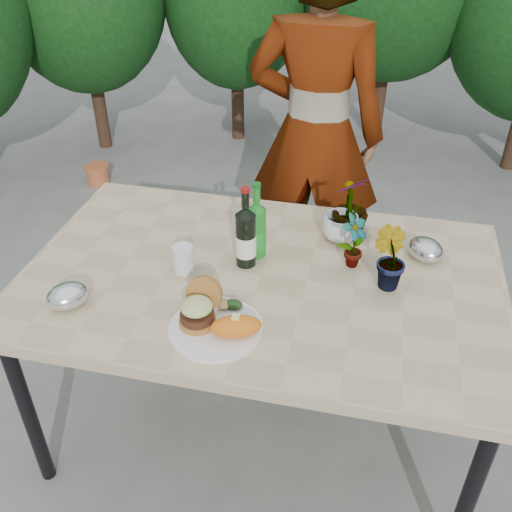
% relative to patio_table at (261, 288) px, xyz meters
% --- Properties ---
extents(ground, '(80.00, 80.00, 0.00)m').
position_rel_patio_table_xyz_m(ground, '(0.00, 0.00, -0.69)').
color(ground, '#60605B').
rests_on(ground, ground).
extents(patio_table, '(1.60, 1.00, 0.75)m').
position_rel_patio_table_xyz_m(patio_table, '(0.00, 0.00, 0.00)').
color(patio_table, tan).
rests_on(patio_table, ground).
extents(shrub_hedge, '(6.77, 5.16, 2.13)m').
position_rel_patio_table_xyz_m(shrub_hedge, '(0.12, 1.69, 0.43)').
color(shrub_hedge, '#382316').
rests_on(shrub_hedge, ground).
extents(dinner_plate, '(0.28, 0.28, 0.01)m').
position_rel_patio_table_xyz_m(dinner_plate, '(-0.07, -0.30, 0.06)').
color(dinner_plate, white).
rests_on(dinner_plate, patio_table).
extents(burger_stack, '(0.11, 0.16, 0.11)m').
position_rel_patio_table_xyz_m(burger_stack, '(-0.13, -0.28, 0.12)').
color(burger_stack, '#B7722D').
rests_on(burger_stack, dinner_plate).
extents(sweet_potato, '(0.17, 0.12, 0.06)m').
position_rel_patio_table_xyz_m(sweet_potato, '(-0.00, -0.32, 0.10)').
color(sweet_potato, orange).
rests_on(sweet_potato, dinner_plate).
extents(grilled_veg, '(0.08, 0.05, 0.03)m').
position_rel_patio_table_xyz_m(grilled_veg, '(-0.06, -0.21, 0.09)').
color(grilled_veg, olive).
rests_on(grilled_veg, dinner_plate).
extents(wine_bottle, '(0.07, 0.07, 0.29)m').
position_rel_patio_table_xyz_m(wine_bottle, '(-0.06, 0.05, 0.17)').
color(wine_bottle, black).
rests_on(wine_bottle, patio_table).
extents(sparkling_water, '(0.07, 0.07, 0.28)m').
position_rel_patio_table_xyz_m(sparkling_water, '(-0.04, 0.11, 0.16)').
color(sparkling_water, '#167C1F').
rests_on(sparkling_water, patio_table).
extents(plastic_cup, '(0.07, 0.07, 0.09)m').
position_rel_patio_table_xyz_m(plastic_cup, '(-0.26, -0.03, 0.10)').
color(plastic_cup, silver).
rests_on(plastic_cup, patio_table).
extents(seedling_left, '(0.12, 0.12, 0.20)m').
position_rel_patio_table_xyz_m(seedling_left, '(0.29, 0.12, 0.16)').
color(seedling_left, '#24501B').
rests_on(seedling_left, patio_table).
extents(seedling_mid, '(0.15, 0.14, 0.21)m').
position_rel_patio_table_xyz_m(seedling_mid, '(0.41, 0.03, 0.16)').
color(seedling_mid, '#25591E').
rests_on(seedling_mid, patio_table).
extents(seedling_right, '(0.19, 0.19, 0.24)m').
position_rel_patio_table_xyz_m(seedling_right, '(0.26, 0.32, 0.18)').
color(seedling_right, '#2F5E20').
rests_on(seedling_right, patio_table).
extents(blue_bowl, '(0.14, 0.14, 0.10)m').
position_rel_patio_table_xyz_m(blue_bowl, '(0.23, 0.27, 0.11)').
color(blue_bowl, silver).
rests_on(blue_bowl, patio_table).
extents(foil_packet_left, '(0.17, 0.17, 0.08)m').
position_rel_patio_table_xyz_m(foil_packet_left, '(-0.55, -0.29, 0.10)').
color(foil_packet_left, silver).
rests_on(foil_packet_left, patio_table).
extents(foil_packet_right, '(0.17, 0.17, 0.08)m').
position_rel_patio_table_xyz_m(foil_packet_right, '(0.54, 0.21, 0.10)').
color(foil_packet_right, silver).
rests_on(foil_packet_right, patio_table).
extents(person, '(0.65, 0.45, 1.73)m').
position_rel_patio_table_xyz_m(person, '(0.05, 0.94, 0.17)').
color(person, '#8B6145').
rests_on(person, ground).
extents(terracotta_pot, '(0.17, 0.17, 0.14)m').
position_rel_patio_table_xyz_m(terracotta_pot, '(-1.57, 1.79, -0.62)').
color(terracotta_pot, '#C25B32').
rests_on(terracotta_pot, ground).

